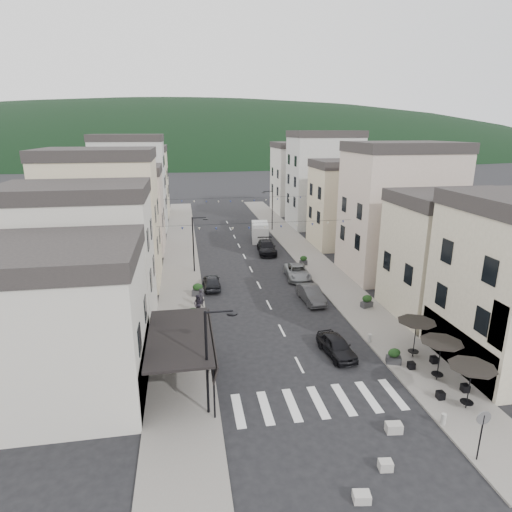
{
  "coord_description": "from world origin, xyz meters",
  "views": [
    {
      "loc": [
        -6.88,
        -17.69,
        14.63
      ],
      "look_at": [
        -0.58,
        19.31,
        3.5
      ],
      "focal_mm": 30.0,
      "sensor_mm": 36.0,
      "label": 1
    }
  ],
  "objects": [
    {
      "name": "planter_rb",
      "position": [
        8.05,
        13.89,
        0.65
      ],
      "size": [
        1.09,
        0.79,
        1.09
      ],
      "rotation": [
        0.0,
        0.0,
        0.29
      ],
      "color": "#313133",
      "rests_on": "sidewalk_right"
    },
    {
      "name": "concrete_block_c",
      "position": [
        -0.27,
        -4.67,
        0.2
      ],
      "size": [
        0.77,
        0.6,
        0.4
      ],
      "primitive_type": "cube",
      "rotation": [
        0.0,
        0.0,
        -0.15
      ],
      "color": "#A3A09B",
      "rests_on": "ground"
    },
    {
      "name": "pedestrian_a",
      "position": [
        -5.8,
        16.34,
        0.93
      ],
      "size": [
        0.7,
        0.62,
        1.62
      ],
      "primitive_type": "imported",
      "rotation": [
        0.0,
        0.0,
        0.5
      ],
      "color": "black",
      "rests_on": "sidewalk_left"
    },
    {
      "name": "parked_car_b",
      "position": [
        3.8,
        16.1,
        0.7
      ],
      "size": [
        1.72,
        4.33,
        1.4
      ],
      "primitive_type": "imported",
      "rotation": [
        0.0,
        0.0,
        0.06
      ],
      "color": "#323234",
      "rests_on": "ground"
    },
    {
      "name": "delivery_van",
      "position": [
        3.23,
        38.44,
        1.27
      ],
      "size": [
        2.85,
        5.63,
        2.58
      ],
      "rotation": [
        0.0,
        0.0,
        -0.14
      ],
      "color": "silver",
      "rests_on": "ground"
    },
    {
      "name": "concrete_block_b",
      "position": [
        1.46,
        -3.25,
        0.23
      ],
      "size": [
        0.65,
        0.52,
        0.45
      ],
      "primitive_type": "cube",
      "rotation": [
        0.0,
        0.0,
        -0.11
      ],
      "color": "#A19F99",
      "rests_on": "ground"
    },
    {
      "name": "traffic_sign",
      "position": [
        5.8,
        -3.5,
        1.93
      ],
      "size": [
        0.7,
        0.07,
        2.7
      ],
      "color": "black",
      "rests_on": "ground"
    },
    {
      "name": "streetlamp_right_far",
      "position": [
        5.82,
        44.0,
        3.7
      ],
      "size": [
        1.7,
        0.56,
        6.0
      ],
      "color": "black",
      "rests_on": "ground"
    },
    {
      "name": "streetlamp_left_far",
      "position": [
        -5.82,
        26.0,
        3.7
      ],
      "size": [
        1.7,
        0.56,
        6.0
      ],
      "color": "black",
      "rests_on": "ground"
    },
    {
      "name": "planter_lb",
      "position": [
        -6.0,
        18.95,
        0.68
      ],
      "size": [
        1.13,
        0.77,
        1.16
      ],
      "rotation": [
        0.0,
        0.0,
        -0.21
      ],
      "color": "#303033",
      "rests_on": "sidewalk_left"
    },
    {
      "name": "sidewalk_left",
      "position": [
        -7.5,
        32.0,
        0.06
      ],
      "size": [
        4.0,
        76.0,
        0.12
      ],
      "primitive_type": "cube",
      "color": "slate",
      "rests_on": "ground"
    },
    {
      "name": "pedestrian_b",
      "position": [
        -6.11,
        14.88,
        0.94
      ],
      "size": [
        1.0,
        0.94,
        1.64
      ],
      "primitive_type": "imported",
      "rotation": [
        0.0,
        0.0,
        -0.55
      ],
      "color": "black",
      "rests_on": "sidewalk_left"
    },
    {
      "name": "buildings_row_right",
      "position": [
        14.5,
        36.59,
        6.32
      ],
      "size": [
        10.2,
        54.16,
        14.5
      ],
      "color": "#B3A88E",
      "rests_on": "ground"
    },
    {
      "name": "ground",
      "position": [
        0.0,
        0.0,
        0.0
      ],
      "size": [
        700.0,
        700.0,
        0.0
      ],
      "primitive_type": "plane",
      "color": "black",
      "rests_on": "ground"
    },
    {
      "name": "bollards",
      "position": [
        0.0,
        5.5,
        0.42
      ],
      "size": [
        11.66,
        10.26,
        0.6
      ],
      "color": "gray",
      "rests_on": "ground"
    },
    {
      "name": "planter_la",
      "position": [
        -6.56,
        13.27,
        0.72
      ],
      "size": [
        1.11,
        0.62,
        1.25
      ],
      "rotation": [
        0.0,
        0.0,
        -0.0
      ],
      "color": "#2A2A2C",
      "rests_on": "sidewalk_left"
    },
    {
      "name": "buildings_row_left",
      "position": [
        -14.5,
        37.75,
        6.12
      ],
      "size": [
        10.2,
        54.16,
        14.0
      ],
      "color": "beige",
      "rests_on": "ground"
    },
    {
      "name": "streetlamp_left_near",
      "position": [
        -5.82,
        2.0,
        3.7
      ],
      "size": [
        1.7,
        0.56,
        6.0
      ],
      "color": "black",
      "rests_on": "ground"
    },
    {
      "name": "boutique_awning",
      "position": [
        -7.25,
        5.0,
        3.11
      ],
      "size": [
        3.77,
        7.5,
        3.28
      ],
      "color": "black",
      "rests_on": "ground"
    },
    {
      "name": "parked_car_a",
      "position": [
        2.8,
        6.85,
        0.67
      ],
      "size": [
        2.01,
        4.06,
        1.33
      ],
      "primitive_type": "imported",
      "rotation": [
        0.0,
        0.0,
        0.12
      ],
      "color": "black",
      "rests_on": "ground"
    },
    {
      "name": "parked_car_d",
      "position": [
        2.91,
        31.97,
        0.76
      ],
      "size": [
        2.54,
        5.37,
        1.51
      ],
      "primitive_type": "imported",
      "rotation": [
        0.0,
        0.0,
        -0.08
      ],
      "color": "black",
      "rests_on": "ground"
    },
    {
      "name": "planter_rc",
      "position": [
        6.0,
        26.32,
        0.61
      ],
      "size": [
        1.01,
        0.72,
        1.02
      ],
      "rotation": [
        0.0,
        0.0,
        -0.26
      ],
      "color": "#2E2E30",
      "rests_on": "sidewalk_right"
    },
    {
      "name": "sidewalk_right",
      "position": [
        7.5,
        32.0,
        0.06
      ],
      "size": [
        4.0,
        76.0,
        0.12
      ],
      "primitive_type": "cube",
      "color": "slate",
      "rests_on": "ground"
    },
    {
      "name": "boutique_building",
      "position": [
        -15.5,
        5.0,
        4.0
      ],
      "size": [
        12.0,
        8.0,
        8.0
      ],
      "primitive_type": "cube",
      "color": "beige",
      "rests_on": "ground"
    },
    {
      "name": "parked_car_c",
      "position": [
        4.22,
        22.36,
        0.68
      ],
      "size": [
        2.62,
        5.02,
        1.35
      ],
      "primitive_type": "imported",
      "rotation": [
        0.0,
        0.0,
        -0.08
      ],
      "color": "gray",
      "rests_on": "ground"
    },
    {
      "name": "planter_ra",
      "position": [
        6.0,
        4.99,
        0.63
      ],
      "size": [
        1.05,
        0.79,
        1.04
      ],
      "rotation": [
        0.0,
        0.0,
        -0.33
      ],
      "color": "#2A2A2C",
      "rests_on": "sidewalk_right"
    },
    {
      "name": "bunting_far",
      "position": [
        0.0,
        38.0,
        5.65
      ],
      "size": [
        19.0,
        0.28,
        0.62
      ],
      "color": "black",
      "rests_on": "ground"
    },
    {
      "name": "hill_backdrop",
      "position": [
        0.0,
        300.0,
        0.0
      ],
      "size": [
        640.0,
        360.0,
        70.0
      ],
      "primitive_type": "ellipsoid",
      "color": "black",
      "rests_on": "ground"
    },
    {
      "name": "cafe_terrace",
      "position": [
        7.7,
        2.8,
        2.36
      ],
      "size": [
        2.5,
        8.1,
        2.53
      ],
      "color": "black",
      "rests_on": "ground"
    },
    {
      "name": "parked_car_e",
      "position": [
        -4.6,
        20.87,
        0.67
      ],
      "size": [
        1.59,
        3.94,
        1.34
      ],
      "primitive_type": "imported",
      "rotation": [
        0.0,
        0.0,
        3.14
      ],
      "color": "black",
      "rests_on": "ground"
    },
    {
      "name": "concrete_block_a",
      "position": [
        2.99,
        -1.0,
        0.25
      ],
      "size": [
        0.85,
        0.59,
        0.5
      ],
      "primitive_type": "cube",
      "rotation": [
        0.0,
        0.0,
        -0.11
      ],
      "color": "#9B9793",
      "rests_on": "ground"
    },
    {
      "name": "bunting_near",
      "position": [
        0.0,
        22.0,
        5.65
      ],
      "size": [
        19.0,
        0.28,
        0.62
      ],
      "color": "black",
      "rests_on": "ground"
    }
  ]
}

